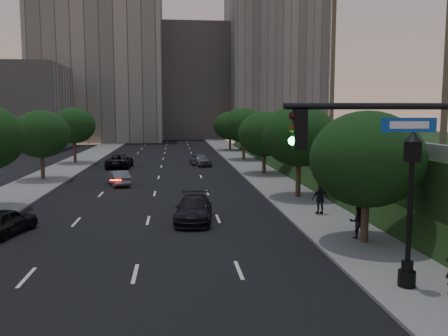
{
  "coord_description": "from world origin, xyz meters",
  "views": [
    {
      "loc": [
        1.58,
        -12.74,
        6.16
      ],
      "look_at": [
        3.81,
        8.79,
        3.6
      ],
      "focal_mm": 38.0,
      "sensor_mm": 36.0,
      "label": 1
    }
  ],
  "objects": [
    {
      "name": "ground",
      "position": [
        0.0,
        0.0,
        0.0
      ],
      "size": [
        160.0,
        160.0,
        0.0
      ],
      "primitive_type": "plane",
      "color": "black",
      "rests_on": "ground"
    },
    {
      "name": "road_surface",
      "position": [
        0.0,
        30.0,
        0.01
      ],
      "size": [
        16.0,
        140.0,
        0.02
      ],
      "primitive_type": "cube",
      "color": "black",
      "rests_on": "ground"
    },
    {
      "name": "sidewalk_right",
      "position": [
        10.25,
        30.0,
        0.07
      ],
      "size": [
        4.5,
        140.0,
        0.15
      ],
      "primitive_type": "cube",
      "color": "slate",
      "rests_on": "ground"
    },
    {
      "name": "sidewalk_left",
      "position": [
        -10.25,
        30.0,
        0.07
      ],
      "size": [
        4.5,
        140.0,
        0.15
      ],
      "primitive_type": "cube",
      "color": "slate",
      "rests_on": "ground"
    },
    {
      "name": "embankment",
      "position": [
        22.0,
        28.0,
        2.0
      ],
      "size": [
        18.0,
        90.0,
        4.0
      ],
      "primitive_type": "cube",
      "color": "black",
      "rests_on": "ground"
    },
    {
      "name": "parapet_wall",
      "position": [
        13.5,
        28.0,
        4.35
      ],
      "size": [
        0.35,
        90.0,
        0.7
      ],
      "primitive_type": "cube",
      "color": "slate",
      "rests_on": "embankment"
    },
    {
      "name": "office_block_left",
      "position": [
        -14.0,
        92.0,
        16.0
      ],
      "size": [
        26.0,
        20.0,
        32.0
      ],
      "primitive_type": "cube",
      "color": "gray",
      "rests_on": "ground"
    },
    {
      "name": "office_block_mid",
      "position": [
        6.0,
        102.0,
        13.0
      ],
      "size": [
        22.0,
        18.0,
        26.0
      ],
      "primitive_type": "cube",
      "color": "gray",
      "rests_on": "ground"
    },
    {
      "name": "office_block_right",
      "position": [
        24.0,
        96.0,
        18.0
      ],
      "size": [
        20.0,
        22.0,
        36.0
      ],
      "primitive_type": "cube",
      "color": "gray",
      "rests_on": "ground"
    },
    {
      "name": "office_block_filler",
      "position": [
        -26.0,
        70.0,
        7.0
      ],
      "size": [
        18.0,
        16.0,
        14.0
      ],
      "primitive_type": "cube",
      "color": "gray",
      "rests_on": "ground"
    },
    {
      "name": "tree_right_a",
      "position": [
        10.3,
        8.0,
        4.02
      ],
      "size": [
        5.2,
        5.2,
        6.24
      ],
      "color": "#38281C",
      "rests_on": "ground"
    },
    {
      "name": "tree_right_b",
      "position": [
        10.3,
        20.0,
        4.52
      ],
      "size": [
        5.2,
        5.2,
        6.74
      ],
      "color": "#38281C",
      "rests_on": "ground"
    },
    {
      "name": "tree_right_c",
      "position": [
        10.3,
        33.0,
        4.02
      ],
      "size": [
        5.2,
        5.2,
        6.24
      ],
      "color": "#38281C",
      "rests_on": "ground"
    },
    {
      "name": "tree_right_d",
      "position": [
        10.3,
        47.0,
        4.52
      ],
      "size": [
        5.2,
        5.2,
        6.74
      ],
      "color": "#38281C",
      "rests_on": "ground"
    },
    {
      "name": "tree_right_e",
      "position": [
        10.3,
        62.0,
        4.02
      ],
      "size": [
        5.2,
        5.2,
        6.24
      ],
      "color": "#38281C",
      "rests_on": "ground"
    },
    {
      "name": "tree_left_c",
      "position": [
        -10.3,
        31.0,
        4.21
      ],
      "size": [
        5.0,
        5.0,
        6.34
      ],
      "color": "#38281C",
      "rests_on": "ground"
    },
    {
      "name": "tree_left_d",
      "position": [
        -10.3,
        45.0,
        4.58
      ],
      "size": [
        5.0,
        5.0,
        6.71
      ],
      "color": "#38281C",
      "rests_on": "ground"
    },
    {
      "name": "street_lamp",
      "position": [
        9.52,
        2.37,
        2.63
      ],
      "size": [
        0.64,
        0.64,
        5.62
      ],
      "color": "black",
      "rests_on": "ground"
    },
    {
      "name": "sedan_near_left",
      "position": [
        -7.0,
        11.53,
        0.7
      ],
      "size": [
        2.63,
        4.37,
        1.39
      ],
      "primitive_type": "imported",
      "rotation": [
        0.0,
        0.0,
        2.88
      ],
      "color": "black",
      "rests_on": "ground"
    },
    {
      "name": "sedan_mid_left",
      "position": [
        -3.18,
        27.48,
        0.64
      ],
      "size": [
        2.45,
        4.1,
        1.28
      ],
      "primitive_type": "imported",
      "rotation": [
        0.0,
        0.0,
        3.44
      ],
      "color": "#595C61",
      "rests_on": "ground"
    },
    {
      "name": "sedan_far_left",
      "position": [
        -4.57,
        40.57,
        0.75
      ],
      "size": [
        2.74,
        5.53,
        1.51
      ],
      "primitive_type": "imported",
      "rotation": [
        0.0,
        0.0,
        3.1
      ],
      "color": "black",
      "rests_on": "ground"
    },
    {
      "name": "sedan_near_right",
      "position": [
        2.59,
        13.53,
        0.71
      ],
      "size": [
        2.45,
        5.06,
        1.42
      ],
      "primitive_type": "imported",
      "rotation": [
        0.0,
        0.0,
        -0.1
      ],
      "color": "black",
      "rests_on": "ground"
    },
    {
      "name": "sedan_far_right",
      "position": [
        4.44,
        41.4,
        0.71
      ],
      "size": [
        2.78,
        4.48,
        1.42
      ],
      "primitive_type": "imported",
      "rotation": [
        0.0,
        0.0,
        0.28
      ],
      "color": "#595C61",
      "rests_on": "ground"
    },
    {
      "name": "pedestrian_b",
      "position": [
        10.23,
        8.67,
        0.95
      ],
      "size": [
        0.85,
        0.7,
        1.6
      ],
      "primitive_type": "imported",
      "rotation": [
        0.0,
        0.0,
        3.01
      ],
      "color": "black",
      "rests_on": "sidewalk_right"
    },
    {
      "name": "pedestrian_c",
      "position": [
        10.1,
        14.12,
        1.06
      ],
      "size": [
        1.12,
        0.61,
        1.82
      ],
      "primitive_type": "imported",
      "rotation": [
        0.0,
        0.0,
        3.3
      ],
      "color": "black",
      "rests_on": "sidewalk_right"
    }
  ]
}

